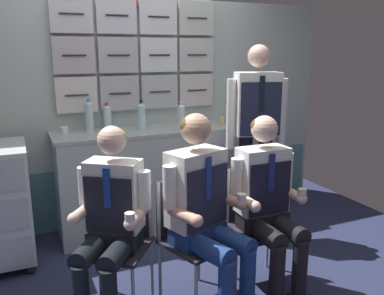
% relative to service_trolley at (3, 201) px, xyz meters
% --- Properties ---
extents(ground, '(4.80, 4.80, 0.04)m').
position_rel_service_trolley_xyz_m(ground, '(1.21, -0.91, -0.53)').
color(ground, '#252A48').
extents(galley_bulkhead, '(4.20, 0.14, 2.15)m').
position_rel_service_trolley_xyz_m(galley_bulkhead, '(1.22, 0.46, 0.60)').
color(galley_bulkhead, '#ABBCB9').
rests_on(galley_bulkhead, ground).
extents(galley_counter, '(1.82, 0.53, 0.96)m').
position_rel_service_trolley_xyz_m(galley_counter, '(1.31, 0.18, -0.03)').
color(galley_counter, '#A9B4B3').
rests_on(galley_counter, ground).
extents(service_trolley, '(0.40, 0.65, 0.96)m').
position_rel_service_trolley_xyz_m(service_trolley, '(0.00, 0.00, 0.00)').
color(service_trolley, black).
rests_on(service_trolley, ground).
extents(folding_chair_left, '(0.56, 0.56, 0.84)m').
position_rel_service_trolley_xyz_m(folding_chair_left, '(0.72, -0.89, 0.01)').
color(folding_chair_left, '#A8AAAF').
rests_on(folding_chair_left, ground).
extents(crew_member_left, '(0.60, 0.65, 1.23)m').
position_rel_service_trolley_xyz_m(crew_member_left, '(0.62, -1.02, 0.16)').
color(crew_member_left, black).
rests_on(crew_member_left, ground).
extents(folding_chair_center, '(0.51, 0.51, 0.84)m').
position_rel_service_trolley_xyz_m(folding_chair_center, '(1.15, -1.02, 0.01)').
color(folding_chair_center, '#A8AAAF').
rests_on(folding_chair_center, ground).
extents(crew_member_center, '(0.54, 0.70, 1.29)m').
position_rel_service_trolley_xyz_m(crew_member_center, '(1.20, -1.17, 0.20)').
color(crew_member_center, black).
rests_on(crew_member_center, ground).
extents(folding_chair_right, '(0.40, 0.41, 0.84)m').
position_rel_service_trolley_xyz_m(folding_chair_right, '(1.68, -1.00, 0.01)').
color(folding_chair_right, '#A8AAAF').
rests_on(folding_chair_right, ground).
extents(crew_member_right, '(0.49, 0.60, 1.24)m').
position_rel_service_trolley_xyz_m(crew_member_right, '(1.68, -1.17, 0.17)').
color(crew_member_right, black).
rests_on(crew_member_right, ground).
extents(crew_member_standing, '(0.53, 0.34, 1.72)m').
position_rel_service_trolley_xyz_m(crew_member_standing, '(2.09, -0.36, 0.52)').
color(crew_member_standing, black).
rests_on(crew_member_standing, ground).
extents(water_bottle_tall, '(0.07, 0.07, 0.29)m').
position_rel_service_trolley_xyz_m(water_bottle_tall, '(0.75, 0.30, 0.59)').
color(water_bottle_tall, silver).
rests_on(water_bottle_tall, galley_counter).
extents(water_bottle_short, '(0.07, 0.07, 0.24)m').
position_rel_service_trolley_xyz_m(water_bottle_short, '(0.93, 0.36, 0.56)').
color(water_bottle_short, silver).
rests_on(water_bottle_short, galley_counter).
extents(water_bottle_blue_cap, '(0.07, 0.07, 0.27)m').
position_rel_service_trolley_xyz_m(water_bottle_blue_cap, '(1.19, 0.16, 0.58)').
color(water_bottle_blue_cap, '#AEDBE4').
rests_on(water_bottle_blue_cap, galley_counter).
extents(sparkling_bottle_green, '(0.07, 0.07, 0.26)m').
position_rel_service_trolley_xyz_m(sparkling_bottle_green, '(1.53, 0.04, 0.57)').
color(sparkling_bottle_green, silver).
rests_on(sparkling_bottle_green, galley_counter).
extents(paper_cup_blue, '(0.07, 0.07, 0.07)m').
position_rel_service_trolley_xyz_m(paper_cup_blue, '(2.03, 0.17, 0.48)').
color(paper_cup_blue, tan).
rests_on(paper_cup_blue, galley_counter).
extents(espresso_cup_small, '(0.07, 0.07, 0.06)m').
position_rel_service_trolley_xyz_m(espresso_cup_small, '(0.53, 0.28, 0.48)').
color(espresso_cup_small, silver).
rests_on(espresso_cup_small, galley_counter).
extents(snack_banana, '(0.17, 0.10, 0.04)m').
position_rel_service_trolley_xyz_m(snack_banana, '(1.69, 0.14, 0.47)').
color(snack_banana, yellow).
rests_on(snack_banana, galley_counter).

